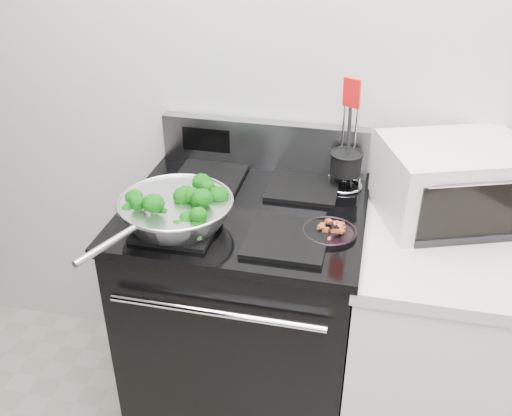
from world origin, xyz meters
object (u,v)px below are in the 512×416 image
(gas_range, at_px, (246,314))
(utensil_holder, at_px, (345,169))
(skillet, at_px, (175,210))
(bacon_plate, at_px, (329,229))
(toaster_oven, at_px, (453,182))

(gas_range, relative_size, utensil_holder, 2.87)
(gas_range, height_order, skillet, gas_range)
(skillet, distance_m, utensil_holder, 0.61)
(bacon_plate, relative_size, toaster_oven, 0.32)
(skillet, bearing_deg, toaster_oven, 41.01)
(gas_range, bearing_deg, skillet, -138.46)
(bacon_plate, bearing_deg, gas_range, 159.71)
(skillet, distance_m, toaster_oven, 0.88)
(gas_range, xyz_separation_m, bacon_plate, (0.29, -0.11, 0.48))
(gas_range, height_order, bacon_plate, gas_range)
(skillet, xyz_separation_m, bacon_plate, (0.47, 0.05, -0.04))
(bacon_plate, height_order, toaster_oven, toaster_oven)
(skillet, height_order, bacon_plate, skillet)
(skillet, xyz_separation_m, toaster_oven, (0.83, 0.29, 0.04))
(gas_range, height_order, utensil_holder, utensil_holder)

